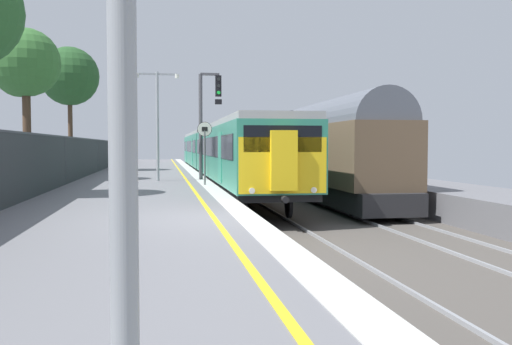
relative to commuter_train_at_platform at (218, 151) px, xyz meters
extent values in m
cube|color=slate|center=(-4.60, -23.29, -1.77)|extent=(6.40, 110.00, 1.00)
cube|color=silver|center=(-1.70, -23.29, -1.26)|extent=(0.60, 110.00, 0.01)
cube|color=yellow|center=(-2.45, -23.29, -1.26)|extent=(0.12, 110.00, 0.01)
cube|color=#4C4742|center=(4.10, -23.29, -2.37)|extent=(11.00, 110.00, 0.20)
cube|color=gray|center=(-0.71, -23.29, -2.23)|extent=(0.07, 110.00, 0.08)
cube|color=gray|center=(0.72, -23.29, -2.23)|extent=(0.07, 110.00, 0.08)
cube|color=gray|center=(3.29, -23.29, -2.23)|extent=(0.07, 110.00, 0.08)
cube|color=gray|center=(4.72, -23.29, -2.23)|extent=(0.07, 110.00, 0.08)
cube|color=#2D846B|center=(0.00, -9.76, 0.00)|extent=(2.80, 19.05, 2.30)
cube|color=black|center=(0.00, -9.76, -1.27)|extent=(2.64, 18.45, 0.25)
cube|color=#999E9E|center=(0.00, -9.76, 1.27)|extent=(2.68, 19.05, 0.24)
cube|color=black|center=(-1.41, -9.76, 0.30)|extent=(0.02, 17.45, 0.84)
cube|color=teal|center=(-1.41, -14.52, -0.10)|extent=(0.03, 1.10, 1.90)
cube|color=teal|center=(-1.41, -5.00, -0.10)|extent=(0.03, 1.10, 1.90)
cylinder|color=black|center=(-0.78, -16.69, -1.77)|extent=(0.12, 0.84, 0.84)
cylinder|color=black|center=(0.78, -16.69, -1.77)|extent=(0.12, 0.84, 0.84)
cylinder|color=black|center=(-0.78, -2.84, -1.77)|extent=(0.12, 0.84, 0.84)
cylinder|color=black|center=(0.78, -2.84, -1.77)|extent=(0.12, 0.84, 0.84)
cube|color=#2D846B|center=(0.00, 9.88, 0.00)|extent=(2.80, 19.05, 2.30)
cube|color=black|center=(0.00, 9.88, -1.27)|extent=(2.64, 18.45, 0.25)
cube|color=#999E9E|center=(0.00, 9.88, 1.27)|extent=(2.68, 19.05, 0.24)
cube|color=black|center=(-1.41, 9.88, 0.30)|extent=(0.02, 17.45, 0.84)
cube|color=teal|center=(-1.41, 5.12, -0.10)|extent=(0.03, 1.10, 1.90)
cube|color=teal|center=(-1.41, 14.64, -0.10)|extent=(0.03, 1.10, 1.90)
cylinder|color=black|center=(-0.78, 2.96, -1.77)|extent=(0.12, 0.84, 0.84)
cylinder|color=black|center=(0.78, 2.96, -1.77)|extent=(0.12, 0.84, 0.84)
cylinder|color=black|center=(-0.78, 16.81, -1.77)|extent=(0.12, 0.84, 0.84)
cylinder|color=black|center=(0.78, 16.81, -1.77)|extent=(0.12, 0.84, 0.84)
cube|color=yellow|center=(0.00, -19.25, -0.25)|extent=(2.70, 0.10, 1.70)
cube|color=black|center=(0.00, -19.26, 0.55)|extent=(2.40, 0.08, 0.80)
cube|color=yellow|center=(0.00, -19.39, -0.10)|extent=(0.80, 0.24, 1.80)
cylinder|color=white|center=(-0.95, -19.31, -1.00)|extent=(0.18, 0.06, 0.18)
cylinder|color=white|center=(0.95, -19.31, -1.00)|extent=(0.18, 0.06, 0.18)
cylinder|color=black|center=(0.00, -19.54, -1.25)|extent=(0.20, 0.35, 0.20)
cube|color=black|center=(0.00, 9.88, 1.52)|extent=(0.60, 0.90, 0.20)
cube|color=#232326|center=(4.00, -12.01, -1.64)|extent=(2.30, 12.76, 0.79)
cube|color=brown|center=(4.00, -12.01, -0.02)|extent=(2.60, 11.96, 2.46)
cylinder|color=#515660|center=(4.00, -12.01, 1.21)|extent=(2.39, 11.56, 2.39)
cylinder|color=black|center=(3.22, -16.39, -1.77)|extent=(0.12, 0.84, 0.84)
cylinder|color=black|center=(4.78, -16.39, -1.77)|extent=(0.12, 0.84, 0.84)
cylinder|color=black|center=(3.22, -7.63, -1.77)|extent=(0.12, 0.84, 0.84)
cylinder|color=black|center=(4.78, -7.63, -1.77)|extent=(0.12, 0.84, 0.84)
cube|color=#232326|center=(4.00, 1.55, -1.64)|extent=(2.30, 12.76, 0.79)
cube|color=brown|center=(4.00, 1.55, -0.02)|extent=(2.60, 11.96, 2.46)
cylinder|color=#515660|center=(4.00, 1.55, 1.21)|extent=(2.39, 11.56, 2.39)
cylinder|color=black|center=(3.22, -2.83, -1.77)|extent=(0.12, 0.84, 0.84)
cylinder|color=black|center=(4.78, -2.83, -1.77)|extent=(0.12, 0.84, 0.84)
cylinder|color=black|center=(3.22, 5.93, -1.77)|extent=(0.12, 0.84, 0.84)
cylinder|color=black|center=(4.78, 5.93, -1.77)|extent=(0.12, 0.84, 0.84)
cube|color=#232326|center=(4.00, 15.12, -1.64)|extent=(2.30, 12.76, 0.79)
cube|color=brown|center=(4.00, 15.12, -0.02)|extent=(2.60, 11.96, 2.46)
cylinder|color=#515660|center=(4.00, 15.12, 1.21)|extent=(2.39, 11.56, 2.39)
cylinder|color=black|center=(3.22, 10.73, -1.77)|extent=(0.12, 0.84, 0.84)
cylinder|color=black|center=(4.78, 10.73, -1.77)|extent=(0.12, 0.84, 0.84)
cylinder|color=black|center=(3.22, 19.50, -1.77)|extent=(0.12, 0.84, 0.84)
cylinder|color=black|center=(4.78, 19.50, -1.77)|extent=(0.12, 0.84, 0.84)
cube|color=#232326|center=(4.00, 28.68, -1.64)|extent=(2.30, 12.76, 0.79)
cube|color=brown|center=(4.00, 28.68, -0.02)|extent=(2.60, 11.96, 2.46)
cylinder|color=#515660|center=(4.00, 28.68, 1.21)|extent=(2.39, 11.56, 2.39)
cylinder|color=black|center=(3.22, 24.30, -1.77)|extent=(0.12, 0.84, 0.84)
cylinder|color=black|center=(4.78, 24.30, -1.77)|extent=(0.12, 0.84, 0.84)
cylinder|color=black|center=(3.22, 33.06, -1.77)|extent=(0.12, 0.84, 0.84)
cylinder|color=black|center=(4.78, 33.06, -1.77)|extent=(0.12, 0.84, 0.84)
cylinder|color=#47474C|center=(-1.75, -8.98, 1.24)|extent=(0.18, 0.18, 5.01)
cube|color=#47474C|center=(-1.30, -8.98, 3.74)|extent=(0.90, 0.12, 0.12)
cube|color=black|center=(-0.90, -8.98, 3.19)|extent=(0.28, 0.20, 1.00)
cylinder|color=black|center=(-0.90, -9.10, 3.51)|extent=(0.16, 0.04, 0.16)
cylinder|color=black|center=(-0.90, -9.10, 3.19)|extent=(0.16, 0.04, 0.16)
cylinder|color=#19D83F|center=(-0.90, -9.10, 2.87)|extent=(0.16, 0.04, 0.16)
cube|color=black|center=(-0.90, -8.98, 2.44)|extent=(0.32, 0.16, 0.24)
cylinder|color=#59595B|center=(-1.85, -12.76, -0.15)|extent=(0.08, 0.08, 2.24)
cylinder|color=black|center=(-1.85, -12.76, 1.03)|extent=(0.59, 0.02, 0.59)
cylinder|color=silver|center=(-1.85, -12.77, 1.03)|extent=(0.56, 0.02, 0.56)
cube|color=black|center=(-1.85, -12.79, 1.03)|extent=(0.24, 0.01, 0.18)
cylinder|color=#93999E|center=(-3.77, -9.71, 1.22)|extent=(0.14, 0.14, 4.97)
cube|color=#93999E|center=(-3.32, -9.71, 3.61)|extent=(0.90, 0.08, 0.08)
cylinder|color=silver|center=(-2.87, -9.71, 3.53)|extent=(0.20, 0.20, 0.18)
cube|color=#93999E|center=(-4.22, -9.71, 3.61)|extent=(0.90, 0.08, 0.08)
cylinder|color=silver|center=(-4.67, -9.71, 3.53)|extent=(0.20, 0.20, 0.18)
cylinder|color=#38383D|center=(-7.55, -11.60, -0.27)|extent=(0.07, 0.07, 1.99)
cylinder|color=#38383D|center=(-7.55, 0.09, -0.27)|extent=(0.07, 0.07, 1.99)
cylinder|color=#38383D|center=(-7.55, 11.78, -0.27)|extent=(0.07, 0.07, 1.99)
cylinder|color=#38383D|center=(-7.55, 23.46, -0.27)|extent=(0.07, 0.07, 1.99)
cylinder|color=#473323|center=(-9.29, 1.27, 1.23)|extent=(0.29, 0.29, 5.00)
sphere|color=#234C23|center=(-9.29, 1.27, 4.74)|extent=(3.68, 3.68, 3.68)
sphere|color=#234C23|center=(-9.19, 0.82, 4.28)|extent=(2.08, 2.08, 2.08)
cylinder|color=#473323|center=(-9.62, -8.88, 1.00)|extent=(0.37, 0.37, 4.53)
sphere|color=#33662D|center=(-9.62, -8.88, 4.11)|extent=(3.08, 3.08, 3.08)
sphere|color=#33662D|center=(-9.96, -8.50, 3.73)|extent=(2.30, 2.30, 2.30)
camera|label=1|loc=(-3.58, -35.59, 0.34)|focal=39.07mm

